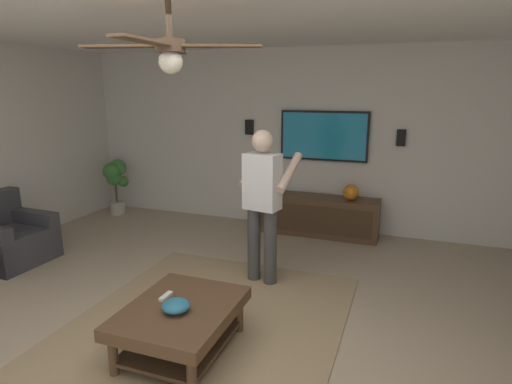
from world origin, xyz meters
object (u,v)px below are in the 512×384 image
Objects in this scene: person_standing at (263,198)px; wall_speaker_right at (249,127)px; coffee_table at (181,318)px; vase_round at (351,192)px; tv at (324,136)px; media_console at (318,215)px; armchair at (7,240)px; potted_plant_tall at (116,179)px; remote_white at (166,296)px; bowl at (176,306)px; wall_speaker_left at (401,138)px; ceiling_fan at (169,50)px.

person_standing reaches higher than wall_speaker_right.
coffee_table is 3.27m from vase_round.
wall_speaker_right is (0.01, 1.14, 0.09)m from tv.
armchair is at bearing -55.31° from media_console.
wall_speaker_right is at bearing -78.39° from potted_plant_tall.
person_standing is at bearing 165.57° from remote_white.
remote_white is at bearing 49.32° from bowl.
potted_plant_tall is at bearing 95.85° from wall_speaker_left.
remote_white is (-0.80, -2.70, 0.13)m from armchair.
coffee_table is at bearing 65.72° from remote_white.
armchair is at bearing -106.08° from remote_white.
ceiling_fan is at bearing 165.26° from vase_round.
tv is 5.68× the size of wall_speaker_right.
vase_round is at bearing -11.37° from person_standing.
remote_white is (-1.35, 0.36, -0.52)m from person_standing.
remote_white is at bearing 59.61° from ceiling_fan.
remote_white is at bearing -10.04° from tv.
wall_speaker_left is (1.97, -1.27, 0.47)m from person_standing.
potted_plant_tall is at bearing 44.33° from ceiling_fan.
potted_plant_tall is 4.19× the size of wall_speaker_right.
potted_plant_tall is at bearing -86.68° from media_console.
coffee_table is 3.68m from wall_speaker_right.
wall_speaker_left reaches higher than vase_round.
tv is 5.68× the size of vase_round.
armchair is at bearing 73.02° from coffee_table.
vase_round is 1.00× the size of wall_speaker_left.
wall_speaker_left is 0.19× the size of ceiling_fan.
media_console is 7.73× the size of wall_speaker_right.
media_console is at bearing 103.70° from wall_speaker_left.
vase_round is (3.13, -0.86, 0.36)m from coffee_table.
bowl is at bearing -170.11° from coffee_table.
armchair is 3.01m from coffee_table.
wall_speaker_right is at bearing -90.66° from tv.
tv is (3.39, -0.41, 1.09)m from coffee_table.
tv is (2.51, -3.28, 1.11)m from armchair.
coffee_table is (-0.88, -2.88, 0.02)m from armchair.
wall_speaker_left is (0.45, -4.35, 0.80)m from potted_plant_tall.
wall_speaker_right is (0.45, -2.17, 0.87)m from potted_plant_tall.
wall_speaker_left is at bearing -22.40° from ceiling_fan.
ceiling_fan is at bearing -167.57° from wall_speaker_right.
bowl is at bearing 165.19° from vase_round.
wall_speaker_left reaches higher than armchair.
media_console is at bearing -6.94° from bowl.
tv is at bearing 60.00° from vase_round.
media_console is 3.79m from ceiling_fan.
wall_speaker_right is (3.49, 0.74, 1.03)m from bowl.
person_standing is 2.39m from wall_speaker_left.
ceiling_fan reaches higher than vase_round.
wall_speaker_right reaches higher than coffee_table.
potted_plant_tall is 4.19× the size of vase_round.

